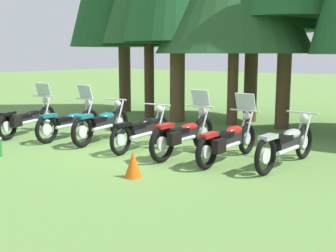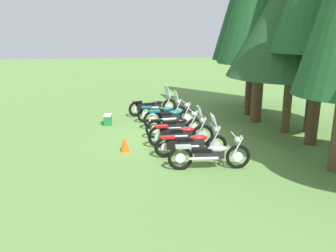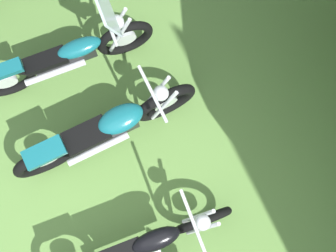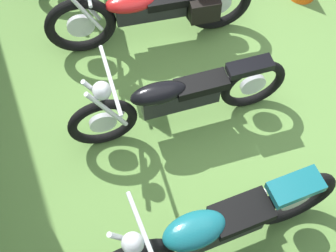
% 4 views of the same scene
% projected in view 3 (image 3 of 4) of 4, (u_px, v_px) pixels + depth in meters
% --- Properties ---
extents(ground_plane, '(80.00, 80.00, 0.00)m').
position_uv_depth(ground_plane, '(140.00, 235.00, 5.40)').
color(ground_plane, '#608C42').
extents(motorcycle_1, '(0.61, 2.19, 1.36)m').
position_uv_depth(motorcycle_1, '(67.00, 56.00, 5.35)').
color(motorcycle_1, black).
rests_on(motorcycle_1, ground_plane).
extents(motorcycle_2, '(0.68, 2.25, 1.03)m').
position_uv_depth(motorcycle_2, '(106.00, 130.00, 5.17)').
color(motorcycle_2, black).
rests_on(motorcycle_2, ground_plane).
extents(motorcycle_3, '(0.75, 2.20, 0.99)m').
position_uv_depth(motorcycle_3, '(140.00, 246.00, 4.95)').
color(motorcycle_3, black).
rests_on(motorcycle_3, ground_plane).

